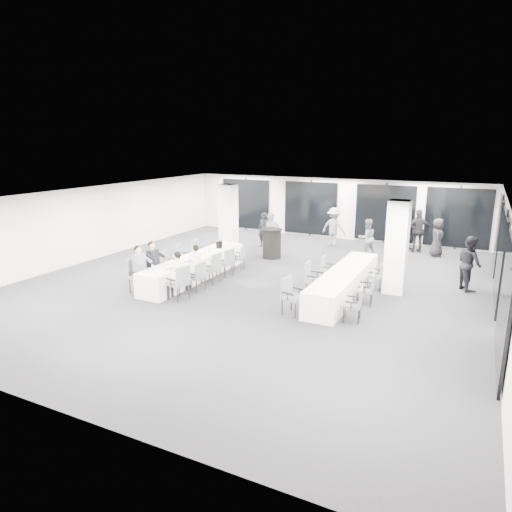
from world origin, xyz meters
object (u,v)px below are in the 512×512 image
at_px(ice_bucket_far, 219,244).
at_px(banquet_table_side, 344,283).
at_px(chair_main_left_second, 151,270).
at_px(standing_guest_g, 264,228).
at_px(chair_side_right_far, 379,274).
at_px(standing_guest_c, 334,225).
at_px(standing_guest_h, 470,260).
at_px(chair_side_left_near, 291,293).
at_px(standing_guest_a, 272,231).
at_px(ice_bucket_near, 177,260).
at_px(chair_main_right_second, 198,275).
at_px(chair_main_left_mid, 167,263).
at_px(standing_guest_d, 419,228).
at_px(standing_guest_e, 438,235).
at_px(chair_main_left_near, 137,273).
at_px(chair_main_right_mid, 213,266).
at_px(chair_side_right_mid, 368,288).
at_px(cocktail_table, 272,243).
at_px(chair_side_right_near, 355,302).
at_px(chair_side_left_far, 327,268).
at_px(chair_main_right_far, 240,256).
at_px(chair_main_left_fourth, 182,257).
at_px(chair_main_right_fourth, 226,261).
at_px(standing_guest_b, 367,235).
at_px(chair_main_left_far, 198,251).
at_px(chair_side_left_mid, 312,277).
at_px(chair_main_right_near, 180,281).
at_px(standing_guest_f, 406,228).

bearing_deg(ice_bucket_far, banquet_table_side, -10.60).
xyz_separation_m(chair_main_left_second, standing_guest_g, (0.86, 6.52, 0.34)).
distance_m(chair_side_right_far, standing_guest_c, 6.14).
bearing_deg(standing_guest_h, chair_side_left_near, 105.59).
bearing_deg(standing_guest_a, ice_bucket_near, -143.39).
bearing_deg(chair_main_right_second, chair_main_left_mid, 78.67).
bearing_deg(standing_guest_d, ice_bucket_near, 29.29).
bearing_deg(chair_side_left_near, standing_guest_e, 174.57).
xyz_separation_m(chair_main_left_near, chair_main_right_mid, (1.68, 1.68, -0.01)).
bearing_deg(standing_guest_e, chair_main_left_near, 131.91).
bearing_deg(chair_main_left_near, chair_side_right_mid, 95.10).
bearing_deg(cocktail_table, standing_guest_a, 114.84).
height_order(chair_main_right_second, chair_side_right_near, chair_main_right_second).
height_order(chair_side_left_near, standing_guest_g, standing_guest_g).
bearing_deg(chair_side_right_near, chair_main_left_mid, 73.75).
xyz_separation_m(chair_side_left_near, chair_side_left_far, (0.01, 3.06, -0.06)).
xyz_separation_m(chair_side_right_mid, standing_guest_e, (1.16, 6.82, 0.35)).
distance_m(chair_main_right_far, standing_guest_d, 7.74).
xyz_separation_m(chair_main_left_near, chair_main_left_fourth, (0.01, 2.36, -0.03)).
distance_m(cocktail_table, standing_guest_e, 6.57).
xyz_separation_m(chair_main_right_second, standing_guest_h, (7.36, 3.82, 0.44)).
bearing_deg(chair_main_right_far, chair_main_right_fourth, 169.75).
bearing_deg(chair_main_right_far, standing_guest_a, -12.40).
distance_m(chair_side_right_mid, standing_guest_b, 5.76).
xyz_separation_m(cocktail_table, chair_main_right_mid, (-0.29, -3.91, -0.01)).
bearing_deg(chair_main_left_far, chair_main_left_second, -2.43).
height_order(chair_side_left_near, standing_guest_a, standing_guest_a).
bearing_deg(chair_side_right_far, chair_side_right_near, -172.18).
relative_size(chair_main_right_far, chair_side_left_mid, 0.85).
relative_size(chair_side_right_mid, standing_guest_a, 0.46).
bearing_deg(standing_guest_h, chair_side_left_far, 76.28).
height_order(chair_main_right_near, chair_side_left_near, chair_main_right_near).
relative_size(banquet_table_side, chair_main_left_second, 5.63).
bearing_deg(chair_side_right_mid, standing_guest_e, -18.04).
xyz_separation_m(chair_main_left_mid, chair_main_right_far, (1.65, 2.03, -0.03)).
bearing_deg(chair_side_right_far, banquet_table_side, 146.53).
height_order(chair_main_left_far, standing_guest_a, standing_guest_a).
bearing_deg(ice_bucket_near, standing_guest_f, 57.51).
distance_m(chair_side_right_near, standing_guest_a, 7.37).
distance_m(chair_side_left_far, standing_guest_f, 6.37).
xyz_separation_m(chair_side_right_mid, ice_bucket_near, (-5.70, -1.04, 0.37)).
bearing_deg(standing_guest_e, chair_side_left_far, 145.72).
relative_size(standing_guest_h, ice_bucket_near, 7.49).
distance_m(chair_main_right_fourth, standing_guest_d, 8.44).
xyz_separation_m(standing_guest_e, standing_guest_g, (-6.87, -1.55, -0.01)).
height_order(banquet_table_side, standing_guest_a, standing_guest_a).
relative_size(chair_main_left_second, chair_main_left_mid, 0.97).
height_order(standing_guest_h, ice_bucket_far, standing_guest_h).
bearing_deg(banquet_table_side, chair_main_right_second, -158.39).
bearing_deg(standing_guest_d, chair_main_left_mid, 23.40).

